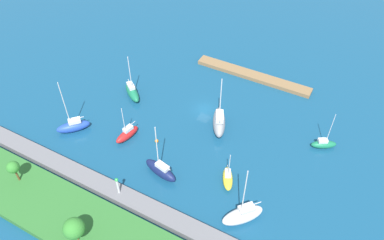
{
  "coord_description": "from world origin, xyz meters",
  "views": [
    {
      "loc": [
        -25.74,
        53.11,
        53.87
      ],
      "look_at": [
        0.0,
        5.49,
        1.5
      ],
      "focal_mm": 35.05,
      "sensor_mm": 36.0,
      "label": 1
    }
  ],
  "objects_px": {
    "pier_dock": "(253,76)",
    "sailboat_gray_far_south": "(219,122)",
    "sailboat_navy_center_basin": "(161,170)",
    "sailboat_white_west_end": "(243,215)",
    "sailboat_yellow_outer_mooring": "(228,178)",
    "mooring_buoy_orange": "(157,141)",
    "sailboat_green_along_channel": "(324,144)",
    "sailboat_blue_off_beacon": "(73,126)",
    "sailboat_red_by_breakwater": "(127,134)",
    "park_tree_east": "(74,228)",
    "park_tree_midwest": "(13,167)",
    "sailboat_green_mid_basin": "(132,92)",
    "harbor_beacon": "(117,185)"
  },
  "relations": [
    {
      "from": "pier_dock",
      "to": "sailboat_gray_far_south",
      "type": "distance_m",
      "value": 19.04
    },
    {
      "from": "pier_dock",
      "to": "sailboat_navy_center_basin",
      "type": "relative_size",
      "value": 2.33
    },
    {
      "from": "sailboat_white_west_end",
      "to": "sailboat_yellow_outer_mooring",
      "type": "bearing_deg",
      "value": -97.27
    },
    {
      "from": "sailboat_white_west_end",
      "to": "mooring_buoy_orange",
      "type": "bearing_deg",
      "value": -69.35
    },
    {
      "from": "sailboat_yellow_outer_mooring",
      "to": "pier_dock",
      "type": "bearing_deg",
      "value": 166.38
    },
    {
      "from": "sailboat_yellow_outer_mooring",
      "to": "sailboat_green_along_channel",
      "type": "relative_size",
      "value": 0.85
    },
    {
      "from": "sailboat_yellow_outer_mooring",
      "to": "mooring_buoy_orange",
      "type": "relative_size",
      "value": 10.31
    },
    {
      "from": "sailboat_blue_off_beacon",
      "to": "mooring_buoy_orange",
      "type": "bearing_deg",
      "value": 149.59
    },
    {
      "from": "sailboat_red_by_breakwater",
      "to": "mooring_buoy_orange",
      "type": "xyz_separation_m",
      "value": [
        -5.7,
        -1.67,
        -0.68
      ]
    },
    {
      "from": "sailboat_green_along_channel",
      "to": "park_tree_east",
      "type": "bearing_deg",
      "value": -156.55
    },
    {
      "from": "sailboat_yellow_outer_mooring",
      "to": "sailboat_red_by_breakwater",
      "type": "distance_m",
      "value": 21.72
    },
    {
      "from": "park_tree_east",
      "to": "sailboat_green_along_channel",
      "type": "height_order",
      "value": "sailboat_green_along_channel"
    },
    {
      "from": "sailboat_blue_off_beacon",
      "to": "sailboat_green_along_channel",
      "type": "distance_m",
      "value": 49.03
    },
    {
      "from": "park_tree_midwest",
      "to": "sailboat_green_mid_basin",
      "type": "distance_m",
      "value": 29.38
    },
    {
      "from": "sailboat_green_mid_basin",
      "to": "sailboat_navy_center_basin",
      "type": "distance_m",
      "value": 23.07
    },
    {
      "from": "sailboat_blue_off_beacon",
      "to": "pier_dock",
      "type": "bearing_deg",
      "value": -174.66
    },
    {
      "from": "pier_dock",
      "to": "sailboat_navy_center_basin",
      "type": "height_order",
      "value": "sailboat_navy_center_basin"
    },
    {
      "from": "sailboat_gray_far_south",
      "to": "mooring_buoy_orange",
      "type": "height_order",
      "value": "sailboat_gray_far_south"
    },
    {
      "from": "pier_dock",
      "to": "mooring_buoy_orange",
      "type": "distance_m",
      "value": 29.6
    },
    {
      "from": "park_tree_east",
      "to": "sailboat_navy_center_basin",
      "type": "height_order",
      "value": "sailboat_navy_center_basin"
    },
    {
      "from": "sailboat_yellow_outer_mooring",
      "to": "park_tree_east",
      "type": "bearing_deg",
      "value": -62.13
    },
    {
      "from": "pier_dock",
      "to": "park_tree_midwest",
      "type": "bearing_deg",
      "value": 63.12
    },
    {
      "from": "sailboat_green_mid_basin",
      "to": "sailboat_gray_far_south",
      "type": "bearing_deg",
      "value": 37.05
    },
    {
      "from": "sailboat_yellow_outer_mooring",
      "to": "sailboat_gray_far_south",
      "type": "height_order",
      "value": "sailboat_gray_far_south"
    },
    {
      "from": "sailboat_navy_center_basin",
      "to": "sailboat_red_by_breakwater",
      "type": "relative_size",
      "value": 1.49
    },
    {
      "from": "pier_dock",
      "to": "sailboat_navy_center_basin",
      "type": "xyz_separation_m",
      "value": [
        3.85,
        34.61,
        0.89
      ]
    },
    {
      "from": "sailboat_blue_off_beacon",
      "to": "sailboat_green_along_channel",
      "type": "relative_size",
      "value": 1.43
    },
    {
      "from": "sailboat_yellow_outer_mooring",
      "to": "sailboat_green_mid_basin",
      "type": "bearing_deg",
      "value": -138.86
    },
    {
      "from": "sailboat_navy_center_basin",
      "to": "sailboat_red_by_breakwater",
      "type": "xyz_separation_m",
      "value": [
        10.6,
        -4.67,
        -0.31
      ]
    },
    {
      "from": "harbor_beacon",
      "to": "mooring_buoy_orange",
      "type": "relative_size",
      "value": 5.26
    },
    {
      "from": "pier_dock",
      "to": "harbor_beacon",
      "type": "height_order",
      "value": "harbor_beacon"
    },
    {
      "from": "pier_dock",
      "to": "sailboat_white_west_end",
      "type": "xyz_separation_m",
      "value": [
        -12.54,
        36.13,
        0.97
      ]
    },
    {
      "from": "park_tree_east",
      "to": "sailboat_blue_off_beacon",
      "type": "bearing_deg",
      "value": -47.02
    },
    {
      "from": "mooring_buoy_orange",
      "to": "park_tree_east",
      "type": "bearing_deg",
      "value": 92.18
    },
    {
      "from": "park_tree_east",
      "to": "mooring_buoy_orange",
      "type": "distance_m",
      "value": 23.92
    },
    {
      "from": "pier_dock",
      "to": "sailboat_red_by_breakwater",
      "type": "distance_m",
      "value": 33.25
    },
    {
      "from": "pier_dock",
      "to": "sailboat_yellow_outer_mooring",
      "type": "bearing_deg",
      "value": 103.52
    },
    {
      "from": "sailboat_gray_far_south",
      "to": "sailboat_green_mid_basin",
      "type": "bearing_deg",
      "value": 64.33
    },
    {
      "from": "park_tree_midwest",
      "to": "park_tree_east",
      "type": "xyz_separation_m",
      "value": [
        -16.49,
        3.82,
        -0.19
      ]
    },
    {
      "from": "sailboat_gray_far_south",
      "to": "sailboat_green_along_channel",
      "type": "height_order",
      "value": "sailboat_gray_far_south"
    },
    {
      "from": "pier_dock",
      "to": "park_tree_midwest",
      "type": "xyz_separation_m",
      "value": [
        24.33,
        48.01,
        4.16
      ]
    },
    {
      "from": "sailboat_navy_center_basin",
      "to": "harbor_beacon",
      "type": "bearing_deg",
      "value": 75.28
    },
    {
      "from": "park_tree_east",
      "to": "sailboat_yellow_outer_mooring",
      "type": "xyz_separation_m",
      "value": [
        -15.12,
        -21.59,
        -3.59
      ]
    },
    {
      "from": "park_tree_midwest",
      "to": "mooring_buoy_orange",
      "type": "bearing_deg",
      "value": -128.31
    },
    {
      "from": "park_tree_east",
      "to": "sailboat_blue_off_beacon",
      "type": "xyz_separation_m",
      "value": [
        17.2,
        -18.46,
        -3.23
      ]
    },
    {
      "from": "sailboat_white_west_end",
      "to": "sailboat_green_along_channel",
      "type": "height_order",
      "value": "sailboat_white_west_end"
    },
    {
      "from": "sailboat_green_mid_basin",
      "to": "sailboat_white_west_end",
      "type": "height_order",
      "value": "sailboat_white_west_end"
    },
    {
      "from": "sailboat_white_west_end",
      "to": "sailboat_green_along_channel",
      "type": "distance_m",
      "value": 23.25
    },
    {
      "from": "sailboat_blue_off_beacon",
      "to": "sailboat_gray_far_south",
      "type": "bearing_deg",
      "value": 161.89
    },
    {
      "from": "pier_dock",
      "to": "sailboat_red_by_breakwater",
      "type": "xyz_separation_m",
      "value": [
        14.45,
        29.94,
        0.58
      ]
    }
  ]
}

